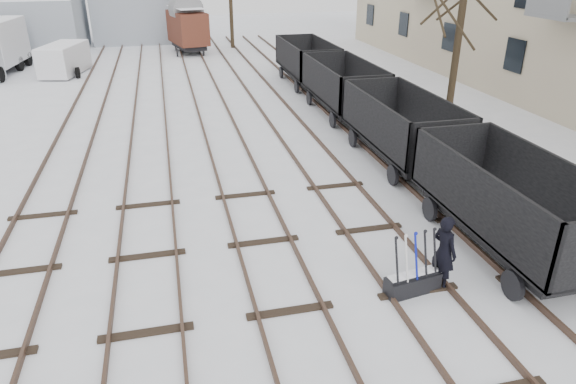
# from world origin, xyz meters

# --- Properties ---
(ground) EXTENTS (120.00, 120.00, 0.00)m
(ground) POSITION_xyz_m (0.00, 0.00, 0.00)
(ground) COLOR white
(ground) RESTS_ON ground
(tracks) EXTENTS (13.90, 52.00, 0.16)m
(tracks) POSITION_xyz_m (-0.00, 13.67, 0.07)
(tracks) COLOR black
(tracks) RESTS_ON ground
(shed_left) EXTENTS (10.00, 8.00, 4.10)m
(shed_left) POSITION_xyz_m (-13.00, 36.00, 2.05)
(shed_left) COLOR #919BA3
(shed_left) RESTS_ON ground
(shed_right) EXTENTS (7.00, 6.00, 4.50)m
(shed_right) POSITION_xyz_m (-4.00, 40.00, 2.25)
(shed_right) COLOR #919BA3
(shed_right) RESTS_ON ground
(ground_frame) EXTENTS (1.35, 0.62, 1.49)m
(ground_frame) POSITION_xyz_m (2.87, 0.05, 0.28)
(ground_frame) COLOR black
(ground_frame) RESTS_ON ground
(worker) EXTENTS (0.61, 0.76, 1.80)m
(worker) POSITION_xyz_m (3.62, 0.15, 0.90)
(worker) COLOR black
(worker) RESTS_ON ground
(freight_wagon_a) EXTENTS (2.40, 6.00, 2.45)m
(freight_wagon_a) POSITION_xyz_m (6.00, 1.24, 0.94)
(freight_wagon_a) COLOR black
(freight_wagon_a) RESTS_ON ground
(freight_wagon_b) EXTENTS (2.40, 6.00, 2.45)m
(freight_wagon_b) POSITION_xyz_m (6.00, 7.64, 0.94)
(freight_wagon_b) COLOR black
(freight_wagon_b) RESTS_ON ground
(freight_wagon_c) EXTENTS (2.40, 6.00, 2.45)m
(freight_wagon_c) POSITION_xyz_m (6.00, 14.04, 0.94)
(freight_wagon_c) COLOR black
(freight_wagon_c) RESTS_ON ground
(freight_wagon_d) EXTENTS (2.40, 6.00, 2.45)m
(freight_wagon_d) POSITION_xyz_m (6.00, 20.44, 0.94)
(freight_wagon_d) COLOR black
(freight_wagon_d) RESTS_ON ground
(box_van_wagon) EXTENTS (3.22, 4.82, 3.38)m
(box_van_wagon) POSITION_xyz_m (-0.06, 32.62, 1.97)
(box_van_wagon) COLOR black
(box_van_wagon) RESTS_ON ground
(panel_van) EXTENTS (2.81, 4.58, 1.88)m
(panel_van) POSITION_xyz_m (-8.19, 26.59, 0.98)
(panel_van) COLOR silver
(panel_van) RESTS_ON ground
(tree_near) EXTENTS (0.30, 0.30, 6.34)m
(tree_near) POSITION_xyz_m (9.56, 10.51, 3.17)
(tree_near) COLOR black
(tree_near) RESTS_ON ground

